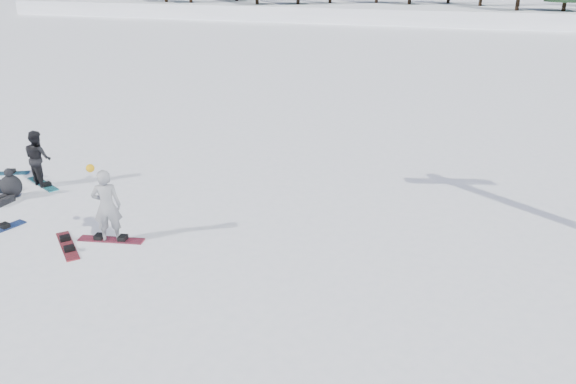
% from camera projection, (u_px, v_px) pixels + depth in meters
% --- Properties ---
extents(ground, '(420.00, 420.00, 0.00)m').
position_uv_depth(ground, '(92.00, 246.00, 12.50)').
color(ground, white).
rests_on(ground, ground).
extents(alpine_backdrop, '(412.50, 227.00, 53.20)m').
position_uv_depth(alpine_backdrop, '(414.00, 25.00, 187.67)').
color(alpine_backdrop, white).
rests_on(alpine_backdrop, ground).
extents(snowboarder_woman, '(0.74, 0.64, 1.85)m').
position_uv_depth(snowboarder_woman, '(107.00, 205.00, 12.41)').
color(snowboarder_woman, '#A2A2A7').
rests_on(snowboarder_woman, ground).
extents(snowboarder_man, '(0.94, 0.85, 1.58)m').
position_uv_depth(snowboarder_man, '(38.00, 158.00, 15.64)').
color(snowboarder_man, black).
rests_on(snowboarder_man, ground).
extents(seated_rider, '(0.68, 1.03, 0.82)m').
position_uv_depth(seated_rider, '(10.00, 187.00, 14.90)').
color(seated_rider, black).
rests_on(seated_rider, ground).
extents(snowboard_woman, '(1.53, 0.56, 0.03)m').
position_uv_depth(snowboard_woman, '(111.00, 240.00, 12.73)').
color(snowboard_woman, maroon).
rests_on(snowboard_woman, ground).
extents(snowboard_man, '(1.46, 0.94, 0.03)m').
position_uv_depth(snowboard_man, '(43.00, 184.00, 15.93)').
color(snowboard_man, teal).
rests_on(snowboard_man, ground).
extents(snowboard_loose_c, '(1.49, 0.86, 0.03)m').
position_uv_depth(snowboard_loose_c, '(2.00, 174.00, 16.70)').
color(snowboard_loose_c, '#155777').
rests_on(snowboard_loose_c, ground).
extents(snowboard_loose_b, '(1.29, 1.23, 0.03)m').
position_uv_depth(snowboard_loose_b, '(68.00, 246.00, 12.46)').
color(snowboard_loose_b, maroon).
rests_on(snowboard_loose_b, ground).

